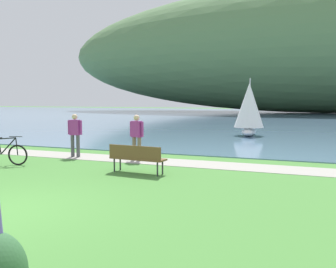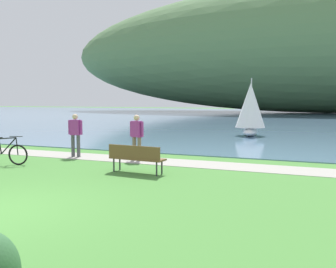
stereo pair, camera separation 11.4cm
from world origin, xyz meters
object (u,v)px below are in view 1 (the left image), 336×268
at_px(person_on_the_grass, 75,133).
at_px(sailboat_mid_bay, 249,109).
at_px(person_at_shoreline, 137,134).
at_px(park_bench_near_camera, 137,157).
at_px(bicycle_leaning_near_bench, 4,154).

relative_size(person_on_the_grass, sailboat_mid_bay, 0.48).
distance_m(person_at_shoreline, person_on_the_grass, 2.63).
distance_m(park_bench_near_camera, bicycle_leaning_near_bench, 4.98).
bearing_deg(sailboat_mid_bay, bicycle_leaning_near_bench, -115.26).
bearing_deg(park_bench_near_camera, bicycle_leaning_near_bench, -175.96).
bearing_deg(park_bench_near_camera, sailboat_mid_bay, 84.19).
distance_m(park_bench_near_camera, sailboat_mid_bay, 13.09).
bearing_deg(person_on_the_grass, person_at_shoreline, 3.34).
relative_size(park_bench_near_camera, person_at_shoreline, 1.07).
bearing_deg(person_at_shoreline, bicycle_leaning_near_bench, -146.58).
height_order(park_bench_near_camera, person_at_shoreline, person_at_shoreline).
bearing_deg(bicycle_leaning_near_bench, person_at_shoreline, 33.42).
bearing_deg(sailboat_mid_bay, person_on_the_grass, -114.76).
xyz_separation_m(park_bench_near_camera, person_on_the_grass, (-3.71, 2.06, 0.46)).
distance_m(person_at_shoreline, sailboat_mid_bay, 11.05).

